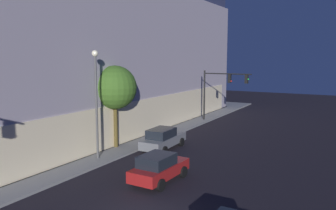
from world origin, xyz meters
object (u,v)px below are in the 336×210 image
at_px(modern_building, 49,46).
at_px(car_grey, 163,139).
at_px(sidewalk_tree, 115,88).
at_px(car_red, 159,168).
at_px(street_lamp_sidewalk, 96,91).
at_px(traffic_light_far_corner, 222,85).

relative_size(modern_building, car_grey, 8.31).
distance_m(modern_building, sidewalk_tree, 15.19).
relative_size(car_red, car_grey, 0.86).
bearing_deg(street_lamp_sidewalk, car_red, -104.57).
height_order(street_lamp_sidewalk, sidewalk_tree, street_lamp_sidewalk).
bearing_deg(street_lamp_sidewalk, traffic_light_far_corner, -8.16).
relative_size(traffic_light_far_corner, street_lamp_sidewalk, 0.75).
bearing_deg(modern_building, car_red, -117.40).
bearing_deg(car_grey, modern_building, 75.79).
distance_m(modern_building, car_grey, 18.94).
height_order(traffic_light_far_corner, car_grey, traffic_light_far_corner).
bearing_deg(modern_building, traffic_light_far_corner, -62.86).
bearing_deg(street_lamp_sidewalk, modern_building, 58.01).
xyz_separation_m(traffic_light_far_corner, car_grey, (-12.91, -0.02, -3.33)).
xyz_separation_m(street_lamp_sidewalk, sidewalk_tree, (3.06, 0.78, -0.06)).
distance_m(traffic_light_far_corner, street_lamp_sidewalk, 17.78).
bearing_deg(car_red, street_lamp_sidewalk, 75.43).
relative_size(traffic_light_far_corner, car_grey, 1.15).
height_order(modern_building, car_red, modern_building).
relative_size(sidewalk_tree, car_grey, 1.32).
bearing_deg(car_red, traffic_light_far_corner, 10.01).
bearing_deg(modern_building, sidewalk_tree, -113.50).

